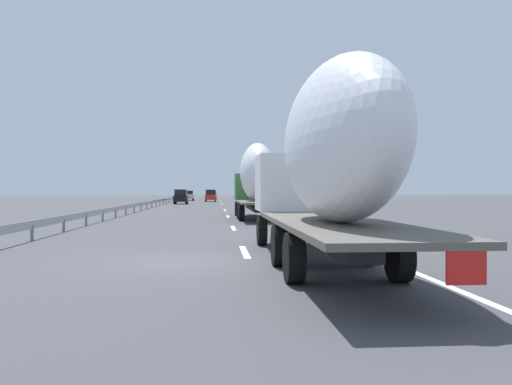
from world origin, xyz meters
The scene contains 22 objects.
ground_plane centered at (40.00, 0.00, 0.00)m, with size 260.00×260.00×0.00m, color #424247.
lane_stripe_0 centered at (2.00, -1.80, 0.00)m, with size 3.20×0.20×0.01m, color white.
lane_stripe_1 centered at (11.97, -1.80, 0.00)m, with size 3.20×0.20×0.01m, color white.
lane_stripe_2 centered at (23.37, -1.80, 0.00)m, with size 3.20×0.20×0.01m, color white.
lane_stripe_3 centered at (33.77, -1.80, 0.00)m, with size 3.20×0.20×0.01m, color white.
lane_stripe_4 centered at (35.82, -1.80, 0.00)m, with size 3.20×0.20×0.01m, color white.
lane_stripe_5 centered at (56.96, -1.80, 0.00)m, with size 3.20×0.20×0.01m, color white.
lane_stripe_6 centered at (66.28, -1.80, 0.00)m, with size 3.20×0.20×0.01m, color white.
lane_stripe_7 centered at (76.91, -1.80, 0.00)m, with size 3.20×0.20×0.01m, color white.
lane_stripe_8 centered at (67.45, -1.80, 0.00)m, with size 3.20×0.20×0.01m, color white.
edge_line_right centered at (45.00, -5.50, 0.00)m, with size 110.00×0.20×0.01m, color white.
truck_lead centered at (20.33, -3.60, 2.69)m, with size 12.12×2.55×4.93m.
truck_trailing centered at (-1.49, -3.60, 2.63)m, with size 13.59×2.55×4.72m.
car_red_compact centered at (70.84, -0.11, 0.98)m, with size 4.09×1.75×1.97m.
car_silver_hatch centered at (79.33, 3.87, 0.91)m, with size 4.02×1.75×1.80m.
car_black_suv centered at (57.45, 3.82, 0.99)m, with size 4.40×1.81×1.99m.
car_yellow_coupe centered at (93.06, -0.23, 0.91)m, with size 4.33×1.84×1.78m.
road_sign centered at (39.99, -6.70, 2.27)m, with size 0.10×0.90×3.29m.
tree_0 centered at (43.48, -11.03, 3.84)m, with size 3.19×3.19×5.98m.
tree_1 centered at (85.52, -9.61, 4.58)m, with size 2.66×2.66×7.41m.
tree_2 centered at (66.77, -11.54, 3.93)m, with size 3.43×3.43×6.05m.
guardrail_median centered at (43.00, 6.00, 0.58)m, with size 94.00×0.10×0.76m.
Camera 1 is at (-13.86, -0.90, 1.91)m, focal length 36.28 mm.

